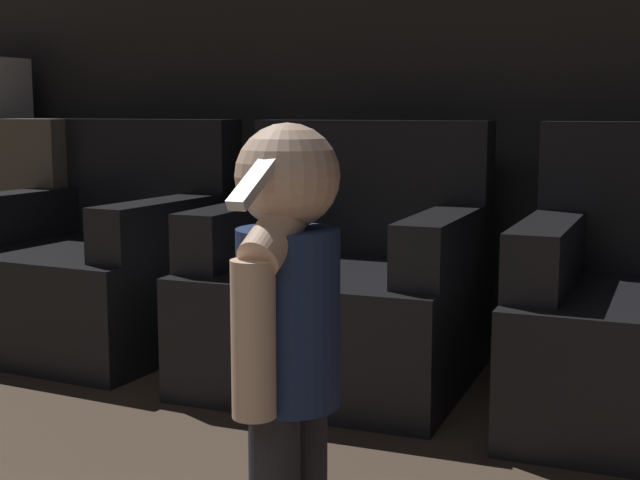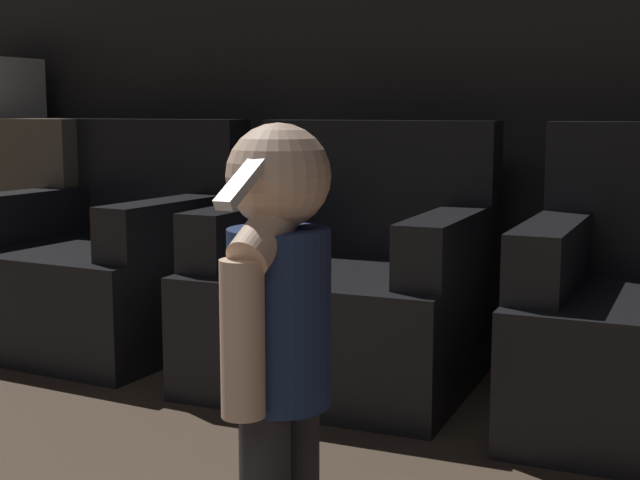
# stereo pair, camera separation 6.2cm
# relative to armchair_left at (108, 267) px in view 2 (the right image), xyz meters

# --- Properties ---
(wall_back) EXTENTS (8.40, 0.05, 2.60)m
(wall_back) POSITION_rel_armchair_left_xyz_m (1.37, 0.81, 0.99)
(wall_back) COLOR #33302D
(wall_back) RESTS_ON ground_plane
(armchair_left) EXTENTS (0.91, 0.90, 0.91)m
(armchair_left) POSITION_rel_armchair_left_xyz_m (0.00, 0.00, 0.00)
(armchair_left) COLOR black
(armchair_left) RESTS_ON ground_plane
(armchair_middle) EXTENTS (0.97, 0.95, 0.91)m
(armchair_middle) POSITION_rel_armchair_left_xyz_m (1.09, -0.00, 0.00)
(armchair_middle) COLOR black
(armchair_middle) RESTS_ON ground_plane
(person_toddler) EXTENTS (0.20, 0.36, 0.92)m
(person_toddler) POSITION_rel_armchair_left_xyz_m (1.57, -1.33, 0.23)
(person_toddler) COLOR #28282D
(person_toddler) RESTS_ON ground_plane
(kitchen_counter) EXTENTS (1.38, 0.61, 0.91)m
(kitchen_counter) POSITION_rel_armchair_left_xyz_m (-1.04, 0.44, 0.14)
(kitchen_counter) COLOR #665B4C
(kitchen_counter) RESTS_ON ground_plane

